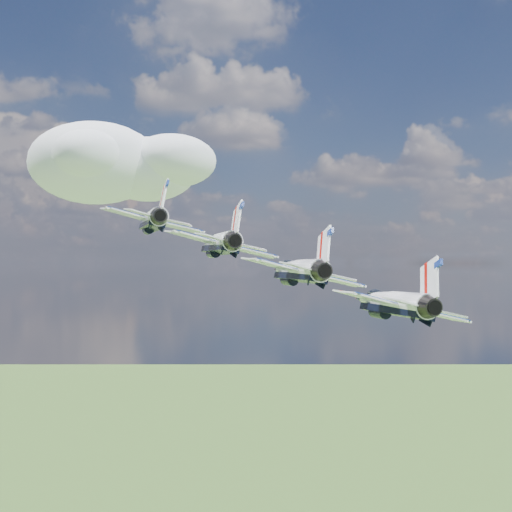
{
  "coord_description": "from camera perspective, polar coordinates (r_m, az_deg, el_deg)",
  "views": [
    {
      "loc": [
        -15.25,
        -87.32,
        142.02
      ],
      "look_at": [
        0.13,
        -11.38,
        142.83
      ],
      "focal_mm": 50.0,
      "sensor_mm": 36.0,
      "label": 1
    }
  ],
  "objects": [
    {
      "name": "jet_2",
      "position": [
        74.35,
        3.28,
        -1.13
      ],
      "size": [
        13.65,
        18.17,
        7.85
      ],
      "primitive_type": null,
      "rotation": [
        0.0,
        0.24,
        0.05
      ],
      "color": "silver"
    },
    {
      "name": "cloud_far",
      "position": [
        264.33,
        -10.22,
        7.84
      ],
      "size": [
        68.4,
        53.75,
        26.87
      ],
      "primitive_type": "ellipsoid",
      "color": "white"
    },
    {
      "name": "jet_0",
      "position": [
        88.34,
        -8.33,
        2.85
      ],
      "size": [
        13.65,
        18.17,
        7.85
      ],
      "primitive_type": null,
      "rotation": [
        0.0,
        0.24,
        0.05
      ],
      "color": "white"
    },
    {
      "name": "jet_1",
      "position": [
        80.89,
        -3.02,
        1.04
      ],
      "size": [
        13.65,
        18.17,
        7.85
      ],
      "primitive_type": null,
      "rotation": [
        0.0,
        0.24,
        0.05
      ],
      "color": "silver"
    },
    {
      "name": "jet_3",
      "position": [
        69.01,
        10.69,
        -3.65
      ],
      "size": [
        13.65,
        18.17,
        7.85
      ],
      "primitive_type": null,
      "rotation": [
        0.0,
        0.24,
        0.05
      ],
      "color": "white"
    }
  ]
}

